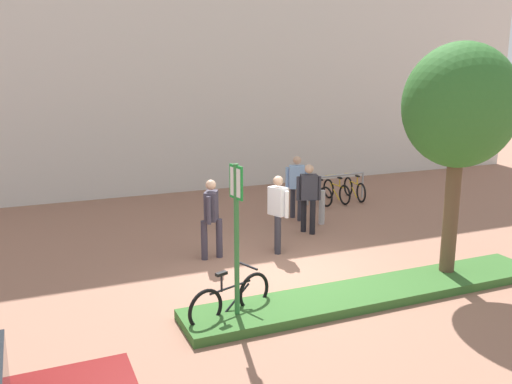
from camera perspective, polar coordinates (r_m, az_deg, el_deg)
The scene contains 12 objects.
ground_plane at distance 10.97m, azimuth 2.89°, elevation -8.45°, with size 60.00×60.00×0.00m, color #936651.
building_facade at distance 18.29m, azimuth -9.12°, elevation 15.84°, with size 28.00×1.20×10.00m, color silver.
planter_strip at distance 10.08m, azimuth 12.26°, elevation -10.24°, with size 7.00×1.10×0.16m, color #336028.
tree_sidewalk at distance 10.62m, azimuth 20.53°, elevation 8.27°, with size 2.06×2.06×4.46m.
parking_sign_post at distance 8.36m, azimuth -2.06°, elevation -3.14°, with size 0.08×0.36×2.58m.
bike_at_sign at distance 8.94m, azimuth -2.66°, elevation -11.12°, with size 1.60×0.65×0.86m.
bike_rack_cluster at distance 16.83m, azimuth 8.38°, elevation 0.20°, with size 2.10×1.59×0.83m.
bollard_steel at distance 14.28m, azimuth 6.91°, elevation -1.60°, with size 0.16×0.16×0.90m, color #ADADB2.
person_casual_tan at distance 11.89m, azimuth 2.31°, elevation -1.79°, with size 0.37×0.58×1.72m.
person_shirt_white at distance 14.56m, azimuth 4.29°, elevation 0.90°, with size 0.56×0.52×1.72m.
person_suited_navy at distance 11.51m, azimuth -4.70°, elevation -2.31°, with size 0.48×0.54×1.72m.
person_suited_dark at distance 13.34m, azimuth 5.52°, elevation -0.23°, with size 0.58×0.41×1.72m.
Camera 1 is at (-4.51, -9.19, 3.97)m, focal length 38.21 mm.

